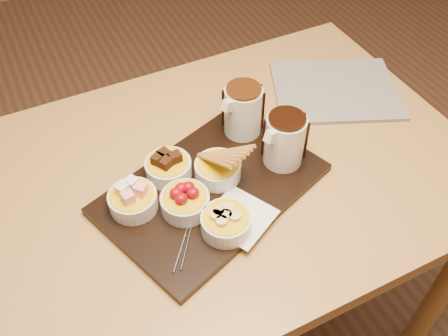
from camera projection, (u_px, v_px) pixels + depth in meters
name	position (u px, v px, depth m)	size (l,w,h in m)	color
ground	(216.00, 322.00, 1.67)	(5.00, 5.00, 0.00)	brown
dining_table	(212.00, 199.00, 1.19)	(1.20, 0.80, 0.75)	#B08141
serving_board	(212.00, 189.00, 1.07)	(0.46, 0.30, 0.02)	black
napkin	(240.00, 217.00, 1.01)	(0.12, 0.12, 0.00)	white
bowl_marshmallows	(133.00, 201.00, 1.01)	(0.10, 0.10, 0.04)	silver
bowl_cake	(169.00, 168.00, 1.07)	(0.10, 0.10, 0.04)	silver
bowl_strawberries	(185.00, 203.00, 1.01)	(0.10, 0.10, 0.04)	silver
bowl_biscotti	(218.00, 170.00, 1.07)	(0.10, 0.10, 0.04)	silver
bowl_bananas	(226.00, 223.00, 0.97)	(0.10, 0.10, 0.04)	silver
pitcher_dark_chocolate	(285.00, 141.00, 1.07)	(0.09, 0.09, 0.12)	silver
pitcher_milk_chocolate	(243.00, 111.00, 1.14)	(0.09, 0.09, 0.12)	silver
fondue_skewers	(191.00, 217.00, 1.00)	(0.26, 0.03, 0.01)	silver
newspaper	(335.00, 90.00, 1.31)	(0.32, 0.25, 0.01)	beige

